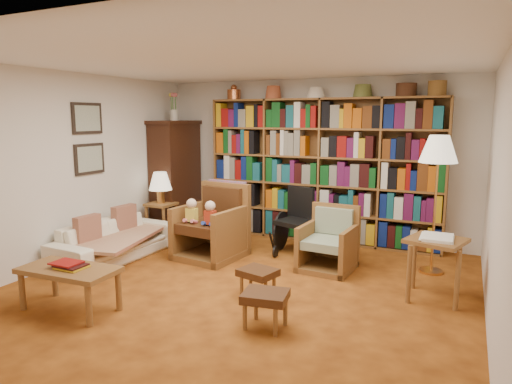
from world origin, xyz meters
The scene contains 23 objects.
floor centered at (0.00, 0.00, 0.00)m, with size 5.00×5.00×0.00m, color #A75919.
ceiling centered at (0.00, 0.00, 2.50)m, with size 5.00×5.00×0.00m, color white.
wall_back centered at (0.00, 2.50, 1.25)m, with size 5.00×5.00×0.00m, color silver.
wall_front centered at (0.00, -2.50, 1.25)m, with size 5.00×5.00×0.00m, color silver.
wall_left centered at (-2.50, 0.00, 1.25)m, with size 5.00×5.00×0.00m, color silver.
wall_right centered at (2.50, 0.00, 1.25)m, with size 5.00×5.00×0.00m, color silver.
bookshelf centered at (0.20, 2.33, 1.17)m, with size 3.60×0.30×2.42m.
curio_cabinet centered at (-2.25, 2.00, 0.95)m, with size 0.50×0.95×2.40m.
framed_pictures centered at (-2.48, 0.30, 1.62)m, with size 0.03×0.52×0.97m.
sofa centered at (-2.05, 0.25, 0.26)m, with size 0.70×1.79×0.52m, color white.
sofa_throw centered at (-2.00, 0.25, 0.30)m, with size 0.80×1.50×0.04m, color beige.
cushion_left centered at (-2.18, 0.60, 0.45)m, with size 0.12×0.38×0.38m, color maroon.
cushion_right centered at (-2.18, -0.10, 0.45)m, with size 0.12×0.37×0.37m, color maroon.
side_table_lamp centered at (-2.15, 1.43, 0.42)m, with size 0.42×0.42×0.56m.
table_lamp centered at (-2.15, 1.43, 0.90)m, with size 0.36×0.36×0.50m.
armchair_leather centered at (-0.89, 0.95, 0.41)m, with size 0.89×0.94×1.02m.
armchair_sage centered at (0.71, 1.11, 0.30)m, with size 0.68×0.71×0.80m.
wheelchair centered at (0.10, 1.60, 0.42)m, with size 0.57×0.75×0.93m.
floor_lamp centered at (1.92, 1.47, 1.47)m, with size 0.45×0.45×1.70m.
side_table_papers centered at (2.00, 0.59, 0.55)m, with size 0.67×0.67×0.69m.
footstool_a centered at (0.30, -0.18, 0.26)m, with size 0.44×0.40×0.32m.
footstool_b centered at (0.65, -0.79, 0.28)m, with size 0.45×0.40×0.34m.
coffee_table centered at (-1.27, -1.26, 0.38)m, with size 1.00×0.54×0.50m.
Camera 1 is at (2.25, -4.40, 1.91)m, focal length 32.00 mm.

